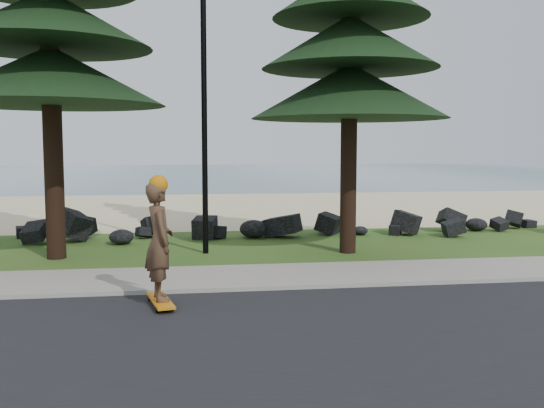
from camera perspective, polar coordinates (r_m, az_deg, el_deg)
The scene contains 9 objects.
ground at distance 11.95m, azimuth -5.71°, elevation -7.26°, with size 160.00×160.00×0.00m, color #2B561A.
road at distance 7.63m, azimuth -4.14°, elevation -14.54°, with size 160.00×7.00×0.02m, color black.
kerb at distance 11.07m, azimuth -5.50°, elevation -8.02°, with size 160.00×0.20×0.10m, color gray.
sidewalk at distance 12.14m, azimuth -5.75°, elevation -6.87°, with size 160.00×2.00×0.08m, color gray.
beach_sand at distance 26.29m, azimuth -7.13°, elevation -0.36°, with size 160.00×15.00×0.01m, color #CFBD8A.
ocean at distance 62.71m, azimuth -7.80°, elevation 2.93°, with size 160.00×58.00×0.01m, color #3A6270.
seawall_boulders at distance 17.46m, azimuth -6.54°, elevation -3.26°, with size 60.00×2.40×1.10m, color black, non-canonical shape.
lamp_post at distance 14.94m, azimuth -6.42°, elevation 11.20°, with size 0.25×0.14×8.14m.
skateboarder at distance 9.99m, azimuth -10.55°, elevation -3.52°, with size 0.60×1.19×2.15m.
Camera 1 is at (-0.50, -11.66, 2.60)m, focal length 40.00 mm.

